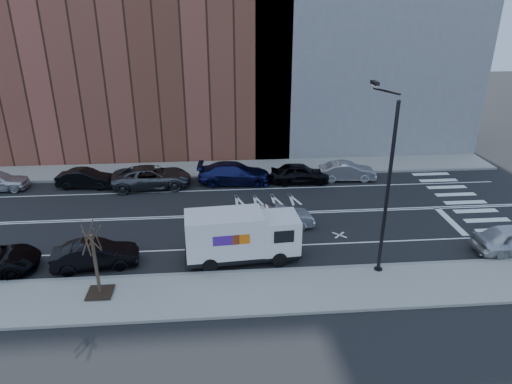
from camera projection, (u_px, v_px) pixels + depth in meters
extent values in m
plane|color=black|center=(238.00, 215.00, 30.16)|extent=(120.00, 120.00, 0.00)
cube|color=gray|center=(246.00, 293.00, 22.06)|extent=(44.00, 3.60, 0.15)
cube|color=gray|center=(233.00, 168.00, 38.20)|extent=(44.00, 3.60, 0.15)
cube|color=gray|center=(244.00, 272.00, 23.71)|extent=(44.00, 0.25, 0.17)
cube|color=gray|center=(234.00, 176.00, 36.54)|extent=(44.00, 0.25, 0.17)
cube|color=brown|center=(136.00, 26.00, 39.55)|extent=(26.00, 10.00, 22.00)
cube|color=slate|center=(363.00, 1.00, 40.26)|extent=(20.00, 10.00, 26.00)
cylinder|color=black|center=(387.00, 193.00, 22.13)|extent=(0.18, 0.18, 9.00)
cylinder|color=black|center=(378.00, 270.00, 23.86)|extent=(0.44, 0.44, 0.20)
sphere|color=black|center=(399.00, 102.00, 20.39)|extent=(0.20, 0.20, 0.20)
cylinder|color=black|center=(386.00, 91.00, 21.89)|extent=(0.11, 3.49, 0.48)
cube|color=black|center=(375.00, 83.00, 23.41)|extent=(0.25, 0.80, 0.18)
cube|color=#FFF2CC|center=(375.00, 85.00, 23.45)|extent=(0.18, 0.55, 0.03)
cube|color=black|center=(100.00, 292.00, 21.84)|extent=(1.20, 1.20, 0.04)
cylinder|color=#382B1E|center=(96.00, 265.00, 21.25)|extent=(0.16, 0.16, 3.20)
cylinder|color=#382B1E|center=(97.00, 238.00, 20.72)|extent=(0.06, 0.80, 1.44)
cylinder|color=#382B1E|center=(95.00, 236.00, 20.92)|extent=(0.81, 0.31, 1.19)
cylinder|color=#382B1E|center=(88.00, 237.00, 20.82)|extent=(0.58, 0.76, 1.50)
cylinder|color=#382B1E|center=(86.00, 240.00, 20.55)|extent=(0.47, 0.61, 1.37)
cylinder|color=#382B1E|center=(92.00, 241.00, 20.49)|extent=(0.72, 0.29, 1.13)
cube|color=black|center=(241.00, 252.00, 24.85)|extent=(6.17, 2.50, 0.29)
cube|color=silver|center=(280.00, 232.00, 24.74)|extent=(2.10, 2.23, 1.95)
cube|color=black|center=(298.00, 226.00, 24.76)|extent=(0.20, 1.80, 0.92)
cube|color=black|center=(284.00, 237.00, 23.66)|extent=(1.07, 0.12, 0.68)
cube|color=black|center=(276.00, 219.00, 25.58)|extent=(1.07, 0.12, 0.68)
cube|color=black|center=(296.00, 246.00, 25.26)|extent=(0.29, 1.95, 0.34)
cube|color=silver|center=(224.00, 233.00, 24.22)|extent=(4.24, 2.45, 2.24)
cube|color=#47198C|center=(226.00, 241.00, 23.18)|extent=(1.36, 0.12, 0.54)
cube|color=orange|center=(241.00, 240.00, 23.29)|extent=(0.87, 0.09, 0.54)
cube|color=#47198C|center=(222.00, 222.00, 25.16)|extent=(1.36, 0.12, 0.54)
cube|color=orange|center=(236.00, 221.00, 25.27)|extent=(0.87, 0.09, 0.54)
cylinder|color=black|center=(279.00, 259.00, 24.26)|extent=(0.84, 0.33, 0.82)
cylinder|color=black|center=(273.00, 242.00, 26.02)|extent=(0.84, 0.33, 0.82)
cylinder|color=black|center=(210.00, 265.00, 23.72)|extent=(0.84, 0.33, 0.82)
cylinder|color=black|center=(208.00, 247.00, 25.49)|extent=(0.84, 0.33, 0.82)
imported|color=black|center=(86.00, 179.00, 34.31)|extent=(4.37, 1.91, 1.40)
imported|color=#47494E|center=(152.00, 177.00, 34.29)|extent=(6.06, 3.19, 1.63)
imported|color=#161A4F|center=(235.00, 173.00, 35.03)|extent=(5.75, 2.66, 1.63)
imported|color=black|center=(300.00, 173.00, 35.16)|extent=(4.59, 2.01, 1.54)
imported|color=#ACACB0|center=(347.00, 171.00, 35.67)|extent=(4.44, 1.73, 1.44)
imported|color=silver|center=(279.00, 218.00, 28.14)|extent=(4.41, 2.06, 1.40)
imported|color=black|center=(95.00, 255.00, 24.06)|extent=(4.57, 2.07, 1.45)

